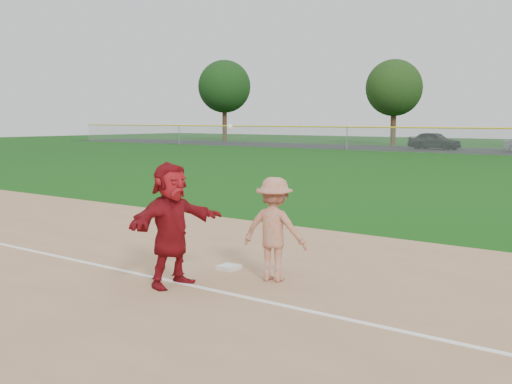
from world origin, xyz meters
The scene contains 8 objects.
ground centered at (0.00, 0.00, 0.00)m, with size 160.00×160.00×0.00m, color #10460D.
foul_line centered at (0.00, -0.80, 0.03)m, with size 60.00×0.10×0.01m, color white.
first_base centered at (0.21, 0.43, 0.06)m, with size 0.34×0.34×0.08m, color silver.
base_runner centered at (0.20, -0.98, 1.02)m, with size 1.86×0.59×2.00m, color maroon.
car_left centered at (-14.70, 46.10, 0.78)m, with size 1.83×4.55×1.55m, color black.
first_base_play centered at (1.30, 0.31, 0.88)m, with size 1.43×0.88×2.59m.
tree_0 centered at (-44.00, 52.00, 6.59)m, with size 6.40×6.40×9.81m.
tree_1 centered at (-22.00, 53.00, 5.83)m, with size 5.80×5.80×8.75m.
Camera 1 is at (7.46, -8.13, 2.69)m, focal length 45.00 mm.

